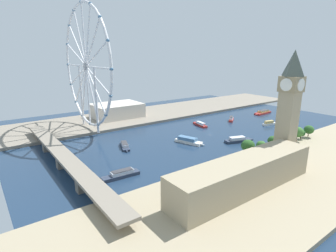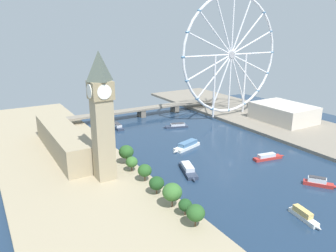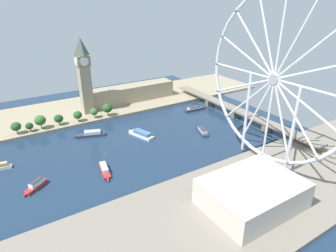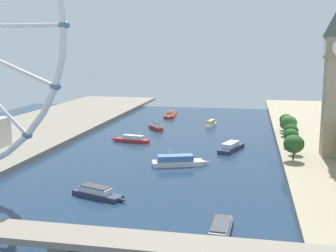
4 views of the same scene
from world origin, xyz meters
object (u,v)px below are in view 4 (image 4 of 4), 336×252
object	(u,v)px
tour_boat_0	(178,161)
tour_boat_4	(170,114)
tour_boat_2	(231,147)
tour_boat_3	(97,193)
river_bridge	(66,240)
tour_boat_6	(156,126)
tour_boat_7	(220,233)
tour_boat_5	(211,124)
tour_boat_1	(132,139)

from	to	relation	value
tour_boat_0	tour_boat_4	xyz separation A→B (m)	(36.80, -172.09, -0.33)
tour_boat_0	tour_boat_4	world-z (taller)	tour_boat_0
tour_boat_2	tour_boat_3	size ratio (longest dim) A/B	1.18
river_bridge	tour_boat_2	xyz separation A→B (m)	(-39.35, -154.91, -5.77)
tour_boat_0	tour_boat_3	xyz separation A→B (m)	(24.71, 56.01, -0.55)
tour_boat_6	tour_boat_7	distance (m)	200.39
tour_boat_0	tour_boat_3	distance (m)	61.22
tour_boat_7	tour_boat_5	bearing A→B (deg)	-170.98
tour_boat_0	tour_boat_2	xyz separation A→B (m)	(-26.70, -41.50, -0.29)
tour_boat_1	tour_boat_2	xyz separation A→B (m)	(-67.63, 11.68, 0.21)
river_bridge	tour_boat_2	size ratio (longest dim) A/B	6.55
tour_boat_7	tour_boat_0	bearing A→B (deg)	-158.68
tour_boat_2	tour_boat_5	size ratio (longest dim) A/B	1.40
tour_boat_6	tour_boat_5	bearing A→B (deg)	-99.18
tour_boat_3	river_bridge	bearing A→B (deg)	-58.96
river_bridge	tour_boat_3	bearing A→B (deg)	-78.13
river_bridge	tour_boat_7	distance (m)	49.45
tour_boat_4	tour_boat_2	bearing A→B (deg)	21.39
tour_boat_3	tour_boat_5	size ratio (longest dim) A/B	1.19
tour_boat_1	tour_boat_2	distance (m)	68.63
tour_boat_2	tour_boat_5	xyz separation A→B (m)	(20.11, -82.18, 0.12)
tour_boat_6	tour_boat_7	world-z (taller)	tour_boat_6
tour_boat_5	tour_boat_7	world-z (taller)	tour_boat_5
tour_boat_4	tour_boat_6	bearing A→B (deg)	-3.24
tour_boat_0	tour_boat_4	distance (m)	175.98
tour_boat_7	tour_boat_6	bearing A→B (deg)	-158.35
tour_boat_3	tour_boat_4	distance (m)	228.42
tour_boat_0	tour_boat_5	bearing A→B (deg)	68.19
tour_boat_3	tour_boat_7	bearing A→B (deg)	-11.13
tour_boat_7	tour_boat_3	bearing A→B (deg)	-117.34
tour_boat_0	tour_boat_6	world-z (taller)	tour_boat_6
tour_boat_5	tour_boat_6	distance (m)	46.89
tour_boat_1	tour_boat_7	xyz separation A→B (m)	(-69.93, 140.57, 0.14)
tour_boat_0	tour_boat_7	bearing A→B (deg)	-90.40
tour_boat_5	tour_boat_3	bearing A→B (deg)	179.93
river_bridge	tour_boat_0	size ratio (longest dim) A/B	6.48
tour_boat_2	tour_boat_5	distance (m)	84.60
tour_boat_1	tour_boat_3	bearing A→B (deg)	108.13
tour_boat_0	tour_boat_3	bearing A→B (deg)	-132.57
tour_boat_0	tour_boat_7	world-z (taller)	tour_boat_0
tour_boat_0	tour_boat_3	world-z (taller)	tour_boat_0
tour_boat_3	tour_boat_5	xyz separation A→B (m)	(-31.30, -179.68, 0.39)
tour_boat_1	tour_boat_6	distance (m)	49.58
tour_boat_2	tour_boat_4	bearing A→B (deg)	44.63
tour_boat_6	tour_boat_0	bearing A→B (deg)	162.84
river_bridge	tour_boat_7	xyz separation A→B (m)	(-41.64, -26.02, -5.84)
tour_boat_1	tour_boat_5	size ratio (longest dim) A/B	1.26
tour_boat_3	tour_boat_6	bearing A→B (deg)	112.96
river_bridge	tour_boat_3	xyz separation A→B (m)	(12.07, -57.41, -6.03)
tour_boat_3	tour_boat_5	bearing A→B (deg)	99.28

